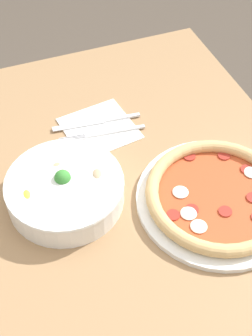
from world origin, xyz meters
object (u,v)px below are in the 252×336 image
object	(u,v)px
knife	(100,121)
fork	(103,133)
bowl	(65,189)
pizza	(217,196)

from	to	relation	value
knife	fork	bearing A→B (deg)	87.10
knife	bowl	bearing A→B (deg)	60.71
bowl	knife	distance (m)	0.23
pizza	bowl	xyz separation A→B (m)	(0.11, 0.27, 0.02)
bowl	fork	xyz separation A→B (m)	(0.15, -0.13, -0.03)
bowl	pizza	bearing A→B (deg)	-111.85
pizza	fork	world-z (taller)	pizza
pizza	fork	distance (m)	0.30
pizza	fork	bearing A→B (deg)	29.91
pizza	knife	world-z (taller)	pizza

